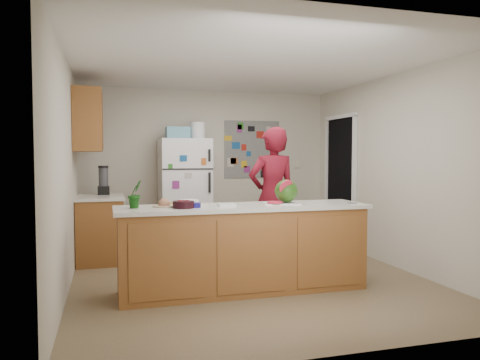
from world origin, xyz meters
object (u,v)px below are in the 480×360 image
object	(u,v)px
refrigerator	(184,194)
person	(272,197)
watermelon	(286,191)
cherry_bowl	(183,205)

from	to	relation	value
refrigerator	person	world-z (taller)	person
refrigerator	watermelon	bearing A→B (deg)	-72.16
person	cherry_bowl	xyz separation A→B (m)	(-1.32, -1.04, 0.05)
refrigerator	person	distance (m)	1.70
watermelon	cherry_bowl	xyz separation A→B (m)	(-1.16, -0.13, -0.10)
person	watermelon	world-z (taller)	person
refrigerator	cherry_bowl	xyz separation A→B (m)	(-0.40, -2.47, 0.11)
person	watermelon	distance (m)	0.94
cherry_bowl	person	bearing A→B (deg)	38.27
refrigerator	watermelon	xyz separation A→B (m)	(0.75, -2.34, 0.21)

